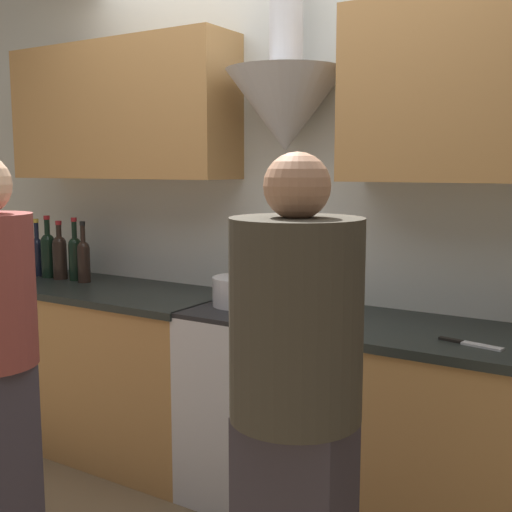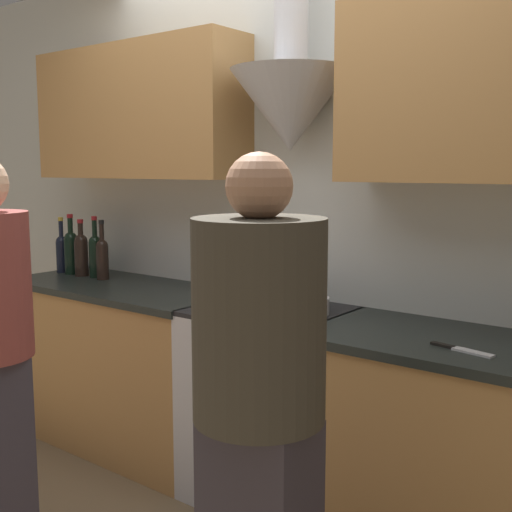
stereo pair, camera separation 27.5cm
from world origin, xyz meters
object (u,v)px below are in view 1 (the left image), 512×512
(wine_bottle_2, at_px, (60,255))
(person_foreground_right, at_px, (295,406))
(stove_range, at_px, (268,402))
(wine_bottle_1, at_px, (48,253))
(wine_bottle_4, at_px, (84,259))
(wine_bottle_0, at_px, (37,254))
(wine_bottle_3, at_px, (75,256))
(mixing_bowl, at_px, (296,304))
(stock_pot, at_px, (241,291))

(wine_bottle_2, xyz_separation_m, person_foreground_right, (2.02, -0.94, -0.17))
(stove_range, distance_m, person_foreground_right, 1.16)
(person_foreground_right, bearing_deg, wine_bottle_1, 155.97)
(wine_bottle_4, bearing_deg, wine_bottle_1, 177.74)
(person_foreground_right, bearing_deg, stove_range, 124.82)
(wine_bottle_0, relative_size, wine_bottle_4, 0.99)
(wine_bottle_0, relative_size, person_foreground_right, 0.21)
(wine_bottle_0, distance_m, wine_bottle_3, 0.31)
(wine_bottle_3, bearing_deg, stove_range, -2.90)
(wine_bottle_4, height_order, person_foreground_right, person_foreground_right)
(wine_bottle_1, height_order, mixing_bowl, wine_bottle_1)
(wine_bottle_1, relative_size, wine_bottle_4, 1.06)
(wine_bottle_2, distance_m, stock_pot, 1.26)
(wine_bottle_3, bearing_deg, person_foreground_right, -26.60)
(stove_range, relative_size, wine_bottle_4, 2.62)
(stove_range, relative_size, wine_bottle_1, 2.48)
(wine_bottle_2, bearing_deg, mixing_bowl, -1.60)
(wine_bottle_4, distance_m, mixing_bowl, 1.35)
(stove_range, xyz_separation_m, wine_bottle_1, (-1.50, 0.05, 0.58))
(stove_range, distance_m, mixing_bowl, 0.49)
(wine_bottle_0, relative_size, wine_bottle_2, 1.01)
(wine_bottle_0, bearing_deg, wine_bottle_3, 1.37)
(wine_bottle_3, distance_m, stock_pot, 1.16)
(mixing_bowl, bearing_deg, person_foreground_right, -61.89)
(wine_bottle_4, xyz_separation_m, mixing_bowl, (1.35, -0.04, -0.09))
(wine_bottle_4, bearing_deg, mixing_bowl, -1.66)
(mixing_bowl, xyz_separation_m, person_foreground_right, (0.48, -0.90, -0.07))
(person_foreground_right, bearing_deg, wine_bottle_4, 152.85)
(wine_bottle_1, xyz_separation_m, wine_bottle_3, (0.21, 0.01, -0.00))
(wine_bottle_3, height_order, wine_bottle_4, wine_bottle_3)
(stove_range, height_order, wine_bottle_0, wine_bottle_0)
(wine_bottle_4, bearing_deg, wine_bottle_3, 165.12)
(stove_range, bearing_deg, mixing_bowl, 0.74)
(stock_pot, bearing_deg, wine_bottle_2, 177.79)
(wine_bottle_0, distance_m, stock_pot, 1.46)
(wine_bottle_2, bearing_deg, person_foreground_right, -24.95)
(mixing_bowl, bearing_deg, wine_bottle_1, 178.23)
(wine_bottle_0, bearing_deg, wine_bottle_2, -3.74)
(wine_bottle_2, bearing_deg, stock_pot, -2.21)
(wine_bottle_0, height_order, stock_pot, wine_bottle_0)
(stock_pot, height_order, person_foreground_right, person_foreground_right)
(wine_bottle_1, distance_m, mixing_bowl, 1.65)
(wine_bottle_0, distance_m, wine_bottle_1, 0.10)
(stock_pot, bearing_deg, wine_bottle_3, 176.57)
(stove_range, distance_m, wine_bottle_0, 1.70)
(stove_range, height_order, person_foreground_right, person_foreground_right)
(wine_bottle_3, distance_m, mixing_bowl, 1.44)
(stove_range, bearing_deg, wine_bottle_0, 177.91)
(wine_bottle_2, relative_size, mixing_bowl, 1.18)
(wine_bottle_3, relative_size, person_foreground_right, 0.23)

